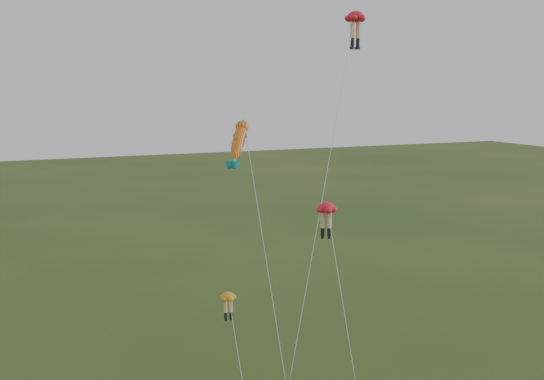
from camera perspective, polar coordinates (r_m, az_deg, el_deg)
name	(u,v)px	position (r m, az deg, el deg)	size (l,w,h in m)	color
legs_kite_red_high	(354,26)	(40.61, 7.76, 15.03)	(9.91, 9.14, 24.26)	red
legs_kite_red_mid	(327,215)	(35.91, 5.19, -2.31)	(1.77, 6.67, 12.72)	red
legs_kite_yellow	(229,305)	(36.16, -4.06, -10.70)	(1.66, 8.10, 7.50)	orange
fish_kite	(239,142)	(38.92, -3.12, 4.57)	(2.42, 11.61, 17.59)	gold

